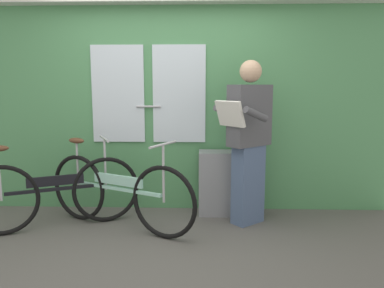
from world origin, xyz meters
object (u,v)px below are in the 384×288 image
(bicycle_near_door, at_px, (118,192))
(bicycle_leaning_behind, at_px, (55,193))
(passenger_reading_newspaper, at_px, (248,139))
(trash_bin_by_wall, at_px, (217,183))

(bicycle_near_door, xyz_separation_m, bicycle_leaning_behind, (-0.63, -0.03, -0.01))
(bicycle_leaning_behind, xyz_separation_m, passenger_reading_newspaper, (1.97, 0.22, 0.53))
(bicycle_near_door, bearing_deg, trash_bin_by_wall, 51.52)
(bicycle_leaning_behind, bearing_deg, passenger_reading_newspaper, -18.16)
(bicycle_near_door, distance_m, passenger_reading_newspaper, 1.45)
(passenger_reading_newspaper, xyz_separation_m, trash_bin_by_wall, (-0.31, 0.28, -0.54))
(bicycle_near_door, bearing_deg, bicycle_leaning_behind, -151.31)
(passenger_reading_newspaper, bearing_deg, bicycle_near_door, -31.48)
(trash_bin_by_wall, bearing_deg, bicycle_near_door, -154.87)
(passenger_reading_newspaper, bearing_deg, bicycle_leaning_behind, -33.46)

